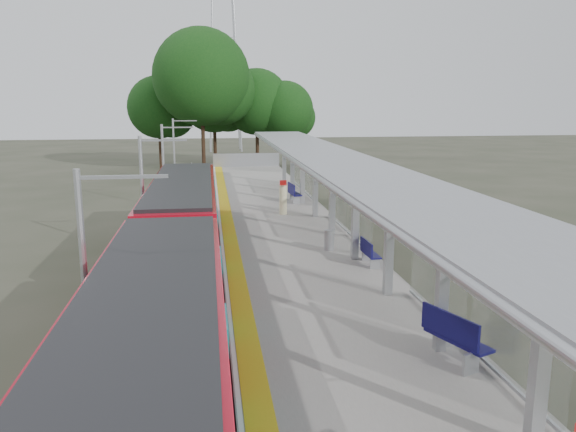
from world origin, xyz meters
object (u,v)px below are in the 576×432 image
object	(u,v)px
train	(174,264)
litter_bin	(329,240)
bench_near	(454,336)
bench_mid	(369,252)
bench_far	(293,192)
info_pillar_far	(283,199)

from	to	relation	value
train	litter_bin	world-z (taller)	train
bench_near	litter_bin	world-z (taller)	bench_near
bench_mid	bench_far	bearing A→B (deg)	91.74
bench_mid	info_pillar_far	size ratio (longest dim) A/B	0.75
bench_mid	info_pillar_far	distance (m)	9.87
train	info_pillar_far	xyz separation A→B (m)	(4.94, 12.24, -0.27)
bench_near	info_pillar_far	size ratio (longest dim) A/B	0.99
train	bench_far	distance (m)	16.87
litter_bin	info_pillar_far	bearing A→B (deg)	96.60
bench_near	bench_far	distance (m)	20.98
bench_near	bench_mid	bearing A→B (deg)	66.21
bench_mid	info_pillar_far	world-z (taller)	info_pillar_far
bench_mid	litter_bin	world-z (taller)	bench_mid
bench_mid	info_pillar_far	xyz separation A→B (m)	(-1.87, 9.68, 0.30)
bench_near	info_pillar_far	xyz separation A→B (m)	(-1.64, 17.46, 0.17)
bench_far	train	bearing A→B (deg)	-116.18
bench_mid	bench_far	distance (m)	13.23
train	info_pillar_far	world-z (taller)	train
litter_bin	train	bearing A→B (deg)	-140.71
train	litter_bin	xyz separation A→B (m)	(5.81, 4.75, -0.64)
train	bench_mid	distance (m)	7.30
info_pillar_far	litter_bin	bearing A→B (deg)	-88.10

